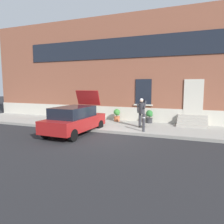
{
  "coord_description": "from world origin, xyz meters",
  "views": [
    {
      "loc": [
        4.15,
        -9.78,
        2.62
      ],
      "look_at": [
        -0.3,
        1.6,
        1.1
      ],
      "focal_mm": 34.26,
      "sensor_mm": 36.0,
      "label": 1
    }
  ],
  "objects_px": {
    "bollard_near_person": "(144,121)",
    "hatchback_car_red": "(75,119)",
    "person_on_phone": "(142,111)",
    "planter_charcoal": "(149,116)",
    "planter_terracotta": "(117,115)",
    "planter_olive": "(89,113)",
    "bollard_far_left": "(80,117)",
    "planter_cream": "(62,112)"
  },
  "relations": [
    {
      "from": "bollard_near_person",
      "to": "hatchback_car_red",
      "type": "bearing_deg",
      "value": -159.87
    },
    {
      "from": "person_on_phone",
      "to": "planter_charcoal",
      "type": "relative_size",
      "value": 2.03
    },
    {
      "from": "person_on_phone",
      "to": "planter_terracotta",
      "type": "height_order",
      "value": "person_on_phone"
    },
    {
      "from": "planter_olive",
      "to": "planter_terracotta",
      "type": "distance_m",
      "value": 2.25
    },
    {
      "from": "planter_charcoal",
      "to": "bollard_far_left",
      "type": "bearing_deg",
      "value": -142.81
    },
    {
      "from": "hatchback_car_red",
      "to": "planter_charcoal",
      "type": "relative_size",
      "value": 4.79
    },
    {
      "from": "bollard_far_left",
      "to": "hatchback_car_red",
      "type": "bearing_deg",
      "value": -71.66
    },
    {
      "from": "person_on_phone",
      "to": "planter_terracotta",
      "type": "bearing_deg",
      "value": 144.78
    },
    {
      "from": "planter_olive",
      "to": "planter_charcoal",
      "type": "bearing_deg",
      "value": 0.69
    },
    {
      "from": "hatchback_car_red",
      "to": "person_on_phone",
      "type": "bearing_deg",
      "value": 36.14
    },
    {
      "from": "person_on_phone",
      "to": "planter_charcoal",
      "type": "xyz_separation_m",
      "value": [
        0.1,
        1.77,
        -0.54
      ]
    },
    {
      "from": "planter_cream",
      "to": "planter_charcoal",
      "type": "xyz_separation_m",
      "value": [
        6.74,
        0.1,
        0.0
      ]
    },
    {
      "from": "planter_olive",
      "to": "planter_charcoal",
      "type": "xyz_separation_m",
      "value": [
        4.49,
        0.05,
        0.0
      ]
    },
    {
      "from": "planter_olive",
      "to": "bollard_far_left",
      "type": "bearing_deg",
      "value": -72.99
    },
    {
      "from": "bollard_far_left",
      "to": "planter_olive",
      "type": "height_order",
      "value": "bollard_far_left"
    },
    {
      "from": "bollard_far_left",
      "to": "person_on_phone",
      "type": "xyz_separation_m",
      "value": [
        3.56,
        1.01,
        0.43
      ]
    },
    {
      "from": "hatchback_car_red",
      "to": "bollard_near_person",
      "type": "distance_m",
      "value": 3.72
    },
    {
      "from": "planter_cream",
      "to": "bollard_near_person",
      "type": "bearing_deg",
      "value": -20.95
    },
    {
      "from": "planter_cream",
      "to": "person_on_phone",
      "type": "bearing_deg",
      "value": -14.14
    },
    {
      "from": "hatchback_car_red",
      "to": "bollard_near_person",
      "type": "xyz_separation_m",
      "value": [
        3.49,
        1.28,
        -0.09
      ]
    },
    {
      "from": "planter_olive",
      "to": "planter_terracotta",
      "type": "relative_size",
      "value": 1.0
    },
    {
      "from": "planter_cream",
      "to": "planter_terracotta",
      "type": "relative_size",
      "value": 1.0
    },
    {
      "from": "hatchback_car_red",
      "to": "planter_terracotta",
      "type": "relative_size",
      "value": 4.79
    },
    {
      "from": "hatchback_car_red",
      "to": "planter_terracotta",
      "type": "distance_m",
      "value": 4.06
    },
    {
      "from": "bollard_far_left",
      "to": "planter_terracotta",
      "type": "relative_size",
      "value": 1.22
    },
    {
      "from": "bollard_near_person",
      "to": "bollard_far_left",
      "type": "distance_m",
      "value": 3.91
    },
    {
      "from": "bollard_far_left",
      "to": "planter_cream",
      "type": "height_order",
      "value": "bollard_far_left"
    },
    {
      "from": "bollard_near_person",
      "to": "planter_charcoal",
      "type": "height_order",
      "value": "bollard_near_person"
    },
    {
      "from": "hatchback_car_red",
      "to": "person_on_phone",
      "type": "height_order",
      "value": "hatchback_car_red"
    },
    {
      "from": "planter_charcoal",
      "to": "bollard_near_person",
      "type": "bearing_deg",
      "value": -84.77
    },
    {
      "from": "bollard_far_left",
      "to": "planter_cream",
      "type": "relative_size",
      "value": 1.22
    },
    {
      "from": "bollard_near_person",
      "to": "planter_cream",
      "type": "xyz_separation_m",
      "value": [
        -6.99,
        2.68,
        -0.11
      ]
    },
    {
      "from": "hatchback_car_red",
      "to": "planter_olive",
      "type": "bearing_deg",
      "value": 107.44
    },
    {
      "from": "bollard_far_left",
      "to": "planter_charcoal",
      "type": "bearing_deg",
      "value": 37.19
    },
    {
      "from": "hatchback_car_red",
      "to": "planter_charcoal",
      "type": "distance_m",
      "value": 5.19
    },
    {
      "from": "planter_terracotta",
      "to": "planter_charcoal",
      "type": "relative_size",
      "value": 1.0
    },
    {
      "from": "bollard_far_left",
      "to": "planter_olive",
      "type": "xyz_separation_m",
      "value": [
        -0.83,
        2.72,
        -0.11
      ]
    },
    {
      "from": "bollard_near_person",
      "to": "planter_olive",
      "type": "relative_size",
      "value": 1.22
    },
    {
      "from": "bollard_near_person",
      "to": "person_on_phone",
      "type": "height_order",
      "value": "person_on_phone"
    },
    {
      "from": "planter_terracotta",
      "to": "planter_olive",
      "type": "bearing_deg",
      "value": 178.19
    },
    {
      "from": "planter_cream",
      "to": "bollard_far_left",
      "type": "bearing_deg",
      "value": -41.01
    },
    {
      "from": "planter_cream",
      "to": "planter_terracotta",
      "type": "bearing_deg",
      "value": -0.34
    }
  ]
}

